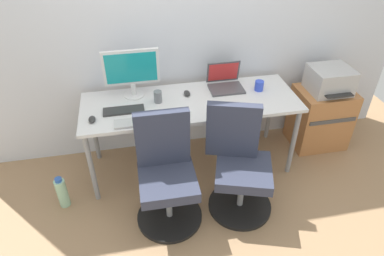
% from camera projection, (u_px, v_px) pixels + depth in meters
% --- Properties ---
extents(ground_plane, '(5.28, 5.28, 0.00)m').
position_uv_depth(ground_plane, '(191.00, 164.00, 3.44)').
color(ground_plane, '#9E7A56').
extents(back_wall, '(4.40, 0.04, 2.60)m').
position_uv_depth(back_wall, '(182.00, 21.00, 3.01)').
color(back_wall, silver).
rests_on(back_wall, ground).
extents(desk, '(1.90, 0.67, 0.73)m').
position_uv_depth(desk, '(191.00, 107.00, 3.05)').
color(desk, silver).
rests_on(desk, ground).
extents(office_chair_left, '(0.54, 0.54, 0.94)m').
position_uv_depth(office_chair_left, '(166.00, 175.00, 2.70)').
color(office_chair_left, black).
rests_on(office_chair_left, ground).
extents(office_chair_right, '(0.55, 0.55, 0.94)m').
position_uv_depth(office_chair_right, '(239.00, 166.00, 2.79)').
color(office_chair_right, black).
rests_on(office_chair_right, ground).
extents(side_cabinet, '(0.54, 0.43, 0.63)m').
position_uv_depth(side_cabinet, '(320.00, 117.00, 3.56)').
color(side_cabinet, '#B77542').
rests_on(side_cabinet, ground).
extents(printer, '(0.38, 0.40, 0.24)m').
position_uv_depth(printer, '(330.00, 80.00, 3.31)').
color(printer, '#B7B7B7').
rests_on(printer, side_cabinet).
extents(water_bottle_on_floor, '(0.09, 0.09, 0.31)m').
position_uv_depth(water_bottle_on_floor, '(62.00, 192.00, 2.93)').
color(water_bottle_on_floor, '#A5D8B2').
rests_on(water_bottle_on_floor, ground).
extents(desktop_monitor, '(0.48, 0.18, 0.43)m').
position_uv_depth(desktop_monitor, '(131.00, 70.00, 2.95)').
color(desktop_monitor, silver).
rests_on(desktop_monitor, desk).
extents(open_laptop, '(0.31, 0.26, 0.23)m').
position_uv_depth(open_laptop, '(225.00, 82.00, 3.19)').
color(open_laptop, '#4C4C51').
rests_on(open_laptop, desk).
extents(keyboard_by_monitor, '(0.34, 0.12, 0.02)m').
position_uv_depth(keyboard_by_monitor, '(136.00, 122.00, 2.73)').
color(keyboard_by_monitor, '#B7B7B7').
rests_on(keyboard_by_monitor, desk).
extents(keyboard_by_laptop, '(0.34, 0.12, 0.02)m').
position_uv_depth(keyboard_by_laptop, '(124.00, 110.00, 2.88)').
color(keyboard_by_laptop, '#2D2D2D').
rests_on(keyboard_by_laptop, desk).
extents(mouse_by_monitor, '(0.06, 0.10, 0.03)m').
position_uv_depth(mouse_by_monitor, '(187.00, 93.00, 3.09)').
color(mouse_by_monitor, '#2D2D2D').
rests_on(mouse_by_monitor, desk).
extents(mouse_by_laptop, '(0.06, 0.10, 0.03)m').
position_uv_depth(mouse_by_laptop, '(92.00, 119.00, 2.76)').
color(mouse_by_laptop, '#2D2D2D').
rests_on(mouse_by_laptop, desk).
extents(coffee_mug, '(0.08, 0.08, 0.09)m').
position_uv_depth(coffee_mug, '(259.00, 86.00, 3.14)').
color(coffee_mug, blue).
rests_on(coffee_mug, desk).
extents(pen_cup, '(0.07, 0.07, 0.10)m').
position_uv_depth(pen_cup, '(158.00, 97.00, 2.97)').
color(pen_cup, slate).
rests_on(pen_cup, desk).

